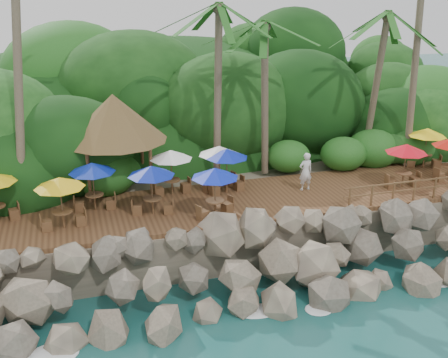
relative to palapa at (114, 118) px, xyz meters
name	(u,v)px	position (x,y,z in m)	size (l,w,h in m)	color
ground	(271,319)	(4.39, -9.16, -5.79)	(140.00, 140.00, 0.00)	#19514F
land_base	(179,162)	(4.39, 6.84, -4.74)	(32.00, 25.20, 2.10)	gray
jungle_hill	(159,146)	(4.39, 14.34, -5.79)	(44.80, 28.00, 15.40)	#143811
seawall	(253,266)	(4.39, -7.16, -4.64)	(29.00, 4.00, 2.30)	gray
terrace	(224,204)	(4.39, -3.16, -3.59)	(26.00, 5.00, 0.20)	brown
jungle_foliage	(182,183)	(4.39, 5.84, -5.79)	(44.00, 16.00, 12.00)	#143811
foam_line	(268,314)	(4.39, -8.86, -5.76)	(25.20, 0.80, 0.06)	white
palapa	(114,118)	(0.00, 0.00, 0.00)	(4.91, 4.91, 4.60)	brown
dining_clusters	(210,164)	(3.80, -2.95, -1.69)	(25.60, 5.04, 2.17)	brown
railing	(404,189)	(12.19, -5.51, -2.88)	(6.10, 0.10, 1.00)	brown
waiter	(306,172)	(8.55, -2.84, -2.56)	(0.68, 0.45, 1.86)	silver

